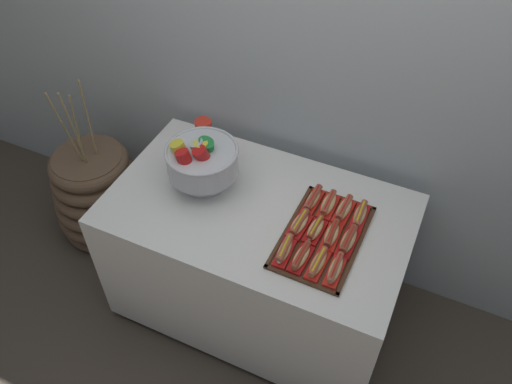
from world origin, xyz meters
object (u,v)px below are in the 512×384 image
floor_vase (98,194)px  hot_dog_9 (328,204)px  serving_tray (323,237)px  hot_dog_7 (348,241)px  hot_dog_1 (301,257)px  hot_dog_8 (313,199)px  buffet_table (258,258)px  hot_dog_2 (318,263)px  cup_stack (204,133)px  hot_dog_0 (284,250)px  hot_dog_11 (360,215)px  hot_dog_5 (315,230)px  hot_dog_4 (299,224)px  punch_bowl (202,160)px  hot_dog_6 (331,235)px  hot_dog_10 (344,210)px  hot_dog_3 (335,270)px

floor_vase → hot_dog_9: size_ratio=6.68×
serving_tray → hot_dog_7: bearing=-0.8°
serving_tray → hot_dog_1: size_ratio=3.23×
hot_dog_8 → serving_tray: bearing=-56.5°
hot_dog_7 → floor_vase: bearing=174.0°
buffet_table → hot_dog_7: size_ratio=8.23×
hot_dog_7 → hot_dog_2: bearing=-115.2°
cup_stack → hot_dog_1: bearing=-34.2°
buffet_table → hot_dog_0: 0.51m
hot_dog_2 → hot_dog_11: (0.08, 0.33, 0.00)m
hot_dog_5 → hot_dog_4: bearing=179.2°
punch_bowl → cup_stack: punch_bowl is taller
hot_dog_6 → buffet_table: bearing=173.5°
hot_dog_10 → hot_dog_6: bearing=-90.8°
hot_dog_4 → hot_dog_5: size_ratio=1.04×
cup_stack → hot_dog_8: bearing=-13.9°
hot_dog_1 → hot_dog_6: hot_dog_6 is taller
hot_dog_10 → punch_bowl: bearing=-172.3°
hot_dog_6 → hot_dog_7: (0.07, -0.00, 0.00)m
hot_dog_9 → hot_dog_7: bearing=-48.5°
hot_dog_1 → hot_dog_3: bearing=-0.8°
hot_dog_7 → hot_dog_10: same height
hot_dog_0 → hot_dog_5: 0.18m
hot_dog_3 → hot_dog_7: 0.17m
hot_dog_9 → hot_dog_11: 0.15m
hot_dog_5 → hot_dog_6: (0.07, -0.00, 0.00)m
serving_tray → hot_dog_6: (0.04, -0.00, 0.03)m
hot_dog_1 → cup_stack: cup_stack is taller
hot_dog_9 → hot_dog_11: bearing=-0.8°
serving_tray → punch_bowl: size_ratio=1.55×
hot_dog_10 → punch_bowl: size_ratio=0.49×
hot_dog_8 → hot_dog_10: bearing=-0.8°
punch_bowl → hot_dog_5: bearing=-7.0°
serving_tray → hot_dog_8: 0.20m
buffet_table → serving_tray: size_ratio=2.66×
hot_dog_5 → cup_stack: (-0.73, 0.33, 0.04)m
hot_dog_3 → hot_dog_4: 0.28m
punch_bowl → hot_dog_9: bearing=8.7°
hot_dog_0 → hot_dog_9: size_ratio=1.00×
hot_dog_8 → hot_dog_11: size_ratio=1.03×
hot_dog_1 → hot_dog_11: bearing=64.8°
hot_dog_1 → hot_dog_9: size_ratio=1.00×
hot_dog_9 → hot_dog_10: hot_dog_10 is taller
hot_dog_2 → hot_dog_6: (0.00, 0.16, 0.00)m
hot_dog_5 → hot_dog_8: size_ratio=0.91×
cup_stack → hot_dog_0: bearing=-37.1°
hot_dog_3 → hot_dog_9: (-0.15, 0.33, 0.00)m
hot_dog_8 → punch_bowl: size_ratio=0.50×
cup_stack → hot_dog_5: bearing=-24.2°
floor_vase → serving_tray: size_ratio=2.06×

